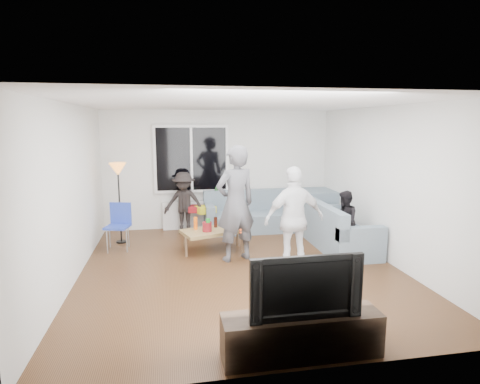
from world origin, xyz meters
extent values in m
cube|color=#56351C|center=(0.00, 0.00, -0.02)|extent=(5.00, 5.50, 0.04)
cube|color=white|center=(0.00, 0.00, 2.62)|extent=(5.00, 5.50, 0.04)
cube|color=silver|center=(0.00, 2.77, 1.30)|extent=(5.00, 0.04, 2.60)
cube|color=silver|center=(0.00, -2.77, 1.30)|extent=(5.00, 0.04, 2.60)
cube|color=silver|center=(-2.52, 0.00, 1.30)|extent=(0.04, 5.50, 2.60)
cube|color=silver|center=(2.52, 0.00, 1.30)|extent=(0.04, 5.50, 2.60)
cube|color=white|center=(-0.60, 2.69, 1.55)|extent=(1.62, 0.06, 1.47)
cube|color=black|center=(-0.60, 2.65, 1.55)|extent=(1.50, 0.02, 1.35)
cube|color=white|center=(-0.60, 2.64, 1.55)|extent=(0.05, 0.03, 1.35)
cube|color=silver|center=(-0.60, 2.65, 0.31)|extent=(1.30, 0.12, 0.62)
imported|color=#276228|center=(-0.08, 2.62, 0.79)|extent=(0.19, 0.15, 0.33)
imported|color=silver|center=(-0.68, 2.62, 0.70)|extent=(0.18, 0.18, 0.15)
cube|color=slate|center=(2.11, 2.27, 0.42)|extent=(0.85, 0.85, 0.85)
cube|color=yellow|center=(-0.35, 2.25, 0.51)|extent=(0.47, 0.44, 0.14)
cube|color=maroon|center=(-0.50, 2.33, 0.51)|extent=(0.43, 0.39, 0.13)
cube|color=olive|center=(-0.33, 1.00, 0.20)|extent=(1.23, 0.91, 0.40)
cylinder|color=maroon|center=(-0.45, 0.90, 0.49)|extent=(0.17, 0.17, 0.17)
imported|color=#4B4B50|center=(0.00, 0.44, 0.98)|extent=(0.83, 0.68, 1.96)
imported|color=white|center=(0.82, -0.20, 0.83)|extent=(1.01, 0.50, 1.66)
imported|color=black|center=(2.02, 0.57, 0.56)|extent=(0.56, 0.64, 1.12)
imported|color=black|center=(-0.80, 2.30, 0.66)|extent=(0.94, 0.68, 1.32)
cube|color=#35271A|center=(0.17, -2.50, 0.22)|extent=(1.60, 0.40, 0.44)
imported|color=black|center=(0.17, -2.50, 0.76)|extent=(1.11, 0.15, 0.64)
cylinder|color=green|center=(-0.43, 0.87, 0.52)|extent=(0.08, 0.08, 0.24)
cylinder|color=black|center=(-0.26, 1.15, 0.50)|extent=(0.07, 0.07, 0.19)
cylinder|color=#E55A0D|center=(-0.64, 1.07, 0.51)|extent=(0.07, 0.07, 0.23)
cylinder|color=#C64A11|center=(-0.07, 0.90, 0.52)|extent=(0.07, 0.07, 0.24)
camera|label=1|loc=(-1.09, -6.00, 2.30)|focal=29.73mm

